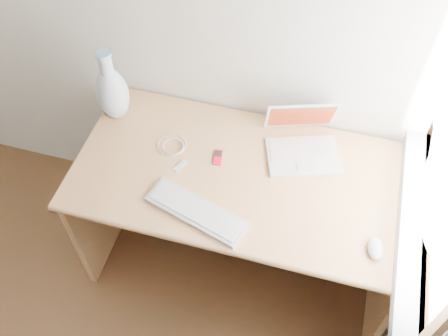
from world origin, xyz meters
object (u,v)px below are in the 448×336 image
(desk, at_px, (247,188))
(laptop, at_px, (306,143))
(vase, at_px, (112,92))
(external_keyboard, at_px, (196,211))

(desk, relative_size, laptop, 4.03)
(desk, distance_m, vase, 0.74)
(laptop, relative_size, external_keyboard, 0.81)
(external_keyboard, relative_size, vase, 1.19)
(desk, xyz_separation_m, vase, (-0.64, 0.09, 0.36))
(laptop, height_order, external_keyboard, laptop)
(desk, height_order, laptop, laptop)
(laptop, bearing_deg, desk, -171.49)
(desk, xyz_separation_m, external_keyboard, (-0.13, -0.32, 0.23))
(laptop, distance_m, vase, 0.87)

